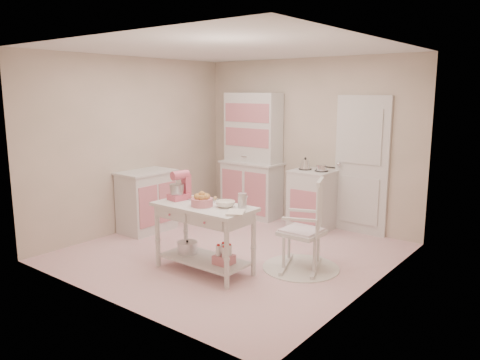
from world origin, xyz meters
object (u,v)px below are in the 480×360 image
at_px(stove, 312,200).
at_px(stand_mixer, 179,186).
at_px(hutch, 252,155).
at_px(rocking_chair, 302,224).
at_px(base_cabinet, 147,201).
at_px(work_table, 204,238).
at_px(bread_basket, 202,202).

bearing_deg(stove, stand_mixer, -103.80).
height_order(hutch, stand_mixer, hutch).
bearing_deg(rocking_chair, hutch, 119.12).
xyz_separation_m(base_cabinet, work_table, (1.79, -0.67, -0.06)).
relative_size(work_table, stand_mixer, 3.53).
height_order(base_cabinet, bread_basket, base_cabinet).
height_order(hutch, base_cabinet, hutch).
bearing_deg(stand_mixer, bread_basket, 0.05).
bearing_deg(stand_mixer, rocking_chair, 39.41).
bearing_deg(stove, bread_basket, -92.93).
bearing_deg(hutch, stand_mixer, -74.65).
bearing_deg(base_cabinet, hutch, 66.58).
relative_size(stove, rocking_chair, 0.84).
distance_m(hutch, stove, 1.33).
height_order(stove, bread_basket, stove).
bearing_deg(stand_mixer, base_cabinet, 163.47).
bearing_deg(bread_basket, hutch, 114.22).
bearing_deg(work_table, base_cabinet, 159.29).
relative_size(hutch, stand_mixer, 6.12).
bearing_deg(stand_mixer, hutch, 114.44).
xyz_separation_m(rocking_chair, work_table, (-0.86, -0.77, -0.15)).
relative_size(base_cabinet, stand_mixer, 2.71).
distance_m(base_cabinet, bread_basket, 1.98).
height_order(rocking_chair, stand_mixer, stand_mixer).
distance_m(base_cabinet, stand_mixer, 1.60).
bearing_deg(work_table, stand_mixer, 177.27).
xyz_separation_m(stove, work_table, (-0.14, -2.30, -0.06)).
height_order(rocking_chair, bread_basket, rocking_chair).
relative_size(stove, base_cabinet, 1.00).
relative_size(work_table, bread_basket, 4.80).
xyz_separation_m(hutch, rocking_chair, (1.92, -1.58, -0.49)).
height_order(work_table, bread_basket, bread_basket).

